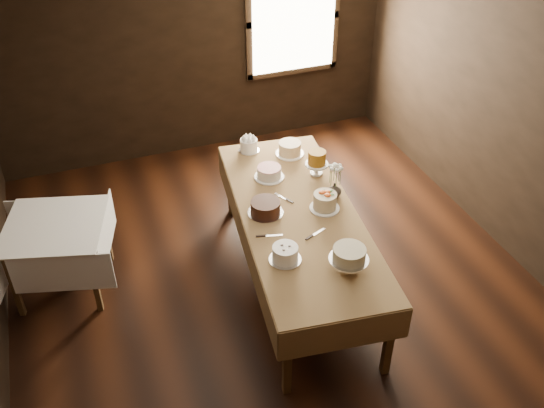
{
  "coord_description": "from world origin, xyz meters",
  "views": [
    {
      "loc": [
        -1.54,
        -3.97,
        4.21
      ],
      "look_at": [
        0.0,
        0.2,
        0.95
      ],
      "focal_mm": 39.88,
      "sensor_mm": 36.0,
      "label": 1
    }
  ],
  "objects": [
    {
      "name": "wall_right",
      "position": [
        2.5,
        0.0,
        1.4
      ],
      "size": [
        0.02,
        6.0,
        2.8
      ],
      "primitive_type": "cube",
      "color": "black",
      "rests_on": "ground"
    },
    {
      "name": "cake_chocolate",
      "position": [
        -0.05,
        0.23,
        0.9
      ],
      "size": [
        0.37,
        0.37,
        0.13
      ],
      "color": "silver",
      "rests_on": "display_table"
    },
    {
      "name": "cake_speckled",
      "position": [
        0.54,
        1.12,
        0.91
      ],
      "size": [
        0.3,
        0.3,
        0.14
      ],
      "color": "white",
      "rests_on": "display_table"
    },
    {
      "name": "cake_lattice",
      "position": [
        0.18,
        0.77,
        0.89
      ],
      "size": [
        0.34,
        0.34,
        0.11
      ],
      "color": "white",
      "rests_on": "display_table"
    },
    {
      "name": "flower_vase",
      "position": [
        0.65,
        0.26,
        0.91
      ],
      "size": [
        0.18,
        0.18,
        0.14
      ],
      "primitive_type": "imported",
      "rotation": [
        0.0,
        0.0,
        5.87
      ],
      "color": "#2D2823",
      "rests_on": "display_table"
    },
    {
      "name": "cake_cream",
      "position": [
        0.32,
        -0.73,
        0.94
      ],
      "size": [
        0.33,
        0.33,
        0.23
      ],
      "color": "silver",
      "rests_on": "display_table"
    },
    {
      "name": "cake_meringue",
      "position": [
        0.15,
        1.33,
        0.91
      ],
      "size": [
        0.22,
        0.22,
        0.14
      ],
      "color": "silver",
      "rests_on": "display_table"
    },
    {
      "name": "flower_bouquet",
      "position": [
        0.65,
        0.26,
        1.1
      ],
      "size": [
        0.14,
        0.14,
        0.2
      ],
      "primitive_type": null,
      "color": "white",
      "rests_on": "flower_vase"
    },
    {
      "name": "cake_server_c",
      "position": [
        0.17,
        0.43,
        0.84
      ],
      "size": [
        0.13,
        0.22,
        0.01
      ],
      "primitive_type": "cube",
      "rotation": [
        0.0,
        0.0,
        2.05
      ],
      "color": "silver",
      "rests_on": "display_table"
    },
    {
      "name": "wall_back",
      "position": [
        0.0,
        3.0,
        1.4
      ],
      "size": [
        5.0,
        0.02,
        2.8
      ],
      "primitive_type": "cube",
      "color": "black",
      "rests_on": "ground"
    },
    {
      "name": "cake_server_e",
      "position": [
        -0.09,
        -0.11,
        0.84
      ],
      "size": [
        0.24,
        0.08,
        0.01
      ],
      "primitive_type": "cube",
      "rotation": [
        0.0,
        0.0,
        -0.25
      ],
      "color": "silver",
      "rests_on": "display_table"
    },
    {
      "name": "cake_server_a",
      "position": [
        0.29,
        -0.2,
        0.84
      ],
      "size": [
        0.23,
        0.12,
        0.01
      ],
      "primitive_type": "cube",
      "rotation": [
        0.0,
        0.0,
        0.4
      ],
      "color": "silver",
      "rests_on": "display_table"
    },
    {
      "name": "display_table",
      "position": [
        0.23,
        0.12,
        0.78
      ],
      "size": [
        1.37,
        2.82,
        0.84
      ],
      "rotation": [
        0.0,
        0.0,
        -0.12
      ],
      "color": "#422C16",
      "rests_on": "ground"
    },
    {
      "name": "cake_swirl",
      "position": [
        -0.12,
        -0.44,
        0.91
      ],
      "size": [
        0.28,
        0.28,
        0.14
      ],
      "color": "silver",
      "rests_on": "display_table"
    },
    {
      "name": "floor",
      "position": [
        0.0,
        0.0,
        0.0
      ],
      "size": [
        5.0,
        6.0,
        0.01
      ],
      "primitive_type": "cube",
      "color": "black",
      "rests_on": "ground"
    },
    {
      "name": "ceiling",
      "position": [
        0.0,
        0.0,
        2.8
      ],
      "size": [
        5.0,
        6.0,
        0.01
      ],
      "primitive_type": "cube",
      "color": "beige",
      "rests_on": "wall_back"
    },
    {
      "name": "window",
      "position": [
        1.3,
        2.94,
        1.6
      ],
      "size": [
        1.1,
        0.05,
        1.3
      ],
      "primitive_type": "cube",
      "color": "#FFEABF",
      "rests_on": "wall_back"
    },
    {
      "name": "cake_flowers",
      "position": [
        0.49,
        0.1,
        0.92
      ],
      "size": [
        0.31,
        0.31,
        0.16
      ],
      "color": "white",
      "rests_on": "display_table"
    },
    {
      "name": "cake_caramel",
      "position": [
        0.65,
        0.67,
        0.96
      ],
      "size": [
        0.24,
        0.24,
        0.27
      ],
      "color": "white",
      "rests_on": "display_table"
    },
    {
      "name": "side_table",
      "position": [
        -1.92,
        0.83,
        0.67
      ],
      "size": [
        1.11,
        1.11,
        0.76
      ],
      "rotation": [
        0.0,
        0.0,
        -0.27
      ],
      "color": "#422C16",
      "rests_on": "ground"
    },
    {
      "name": "cake_server_d",
      "position": [
        0.63,
        0.34,
        0.84
      ],
      "size": [
        0.23,
        0.11,
        0.01
      ],
      "primitive_type": "cube",
      "rotation": [
        0.0,
        0.0,
        0.35
      ],
      "color": "silver",
      "rests_on": "display_table"
    }
  ]
}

